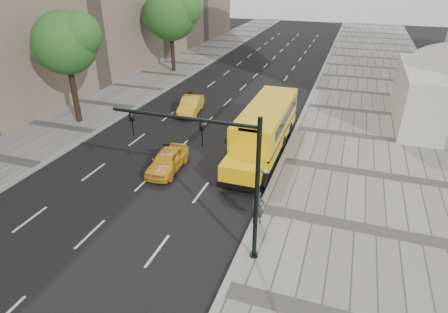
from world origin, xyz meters
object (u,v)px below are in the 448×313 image
(taxi_far, at_px, (191,105))
(school_bus, at_px, (266,125))
(traffic_signal, at_px, (222,169))
(tree_b, at_px, (66,43))
(tree_c, at_px, (171,13))
(pedestrian, at_px, (258,208))
(taxi_near, at_px, (167,160))

(taxi_far, bearing_deg, school_bus, -42.51)
(traffic_signal, bearing_deg, school_bus, 93.74)
(tree_b, relative_size, traffic_signal, 1.32)
(tree_c, bearing_deg, pedestrian, -56.75)
(taxi_far, xyz_separation_m, pedestrian, (9.18, -13.14, 0.31))
(tree_b, relative_size, school_bus, 0.73)
(tree_c, relative_size, school_bus, 0.81)
(taxi_far, relative_size, traffic_signal, 0.65)
(tree_c, distance_m, school_bus, 23.04)
(tree_c, relative_size, taxi_near, 2.40)
(taxi_far, bearing_deg, pedestrian, -64.83)
(school_bus, relative_size, taxi_far, 2.77)
(tree_b, xyz_separation_m, taxi_far, (7.39, 4.92, -5.51))
(tree_c, bearing_deg, taxi_far, -58.67)
(taxi_near, xyz_separation_m, taxi_far, (-2.67, 9.60, 0.03))
(tree_b, xyz_separation_m, pedestrian, (16.56, -8.22, -5.20))
(tree_c, height_order, taxi_near, tree_c)
(tree_b, height_order, tree_c, tree_c)
(pedestrian, bearing_deg, school_bus, 77.98)
(school_bus, height_order, pedestrian, school_bus)
(taxi_near, distance_m, traffic_signal, 8.73)
(tree_c, height_order, school_bus, tree_c)
(taxi_near, bearing_deg, tree_c, 111.76)
(tree_c, xyz_separation_m, taxi_far, (7.36, -12.10, -5.81))
(tree_c, height_order, traffic_signal, tree_c)
(tree_b, xyz_separation_m, school_bus, (14.91, 0.08, -4.44))
(tree_c, xyz_separation_m, traffic_signal, (15.58, -27.51, -2.40))
(taxi_near, height_order, taxi_far, taxi_far)
(pedestrian, bearing_deg, taxi_near, 128.22)
(pedestrian, xyz_separation_m, traffic_signal, (-0.96, -2.28, 3.10))
(school_bus, bearing_deg, taxi_near, -135.55)
(tree_c, xyz_separation_m, school_bus, (14.89, -16.94, -4.73))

